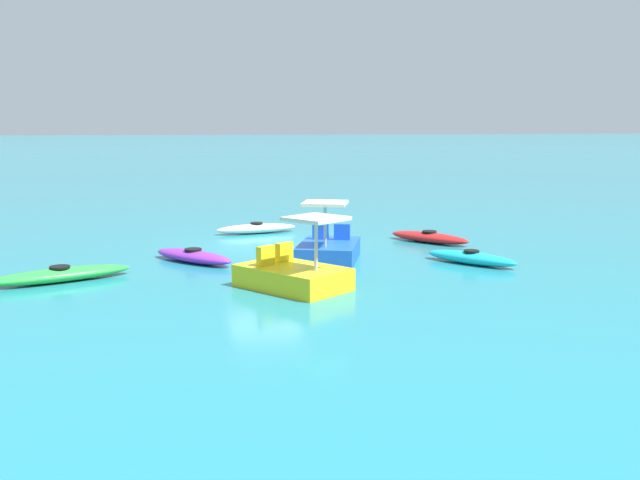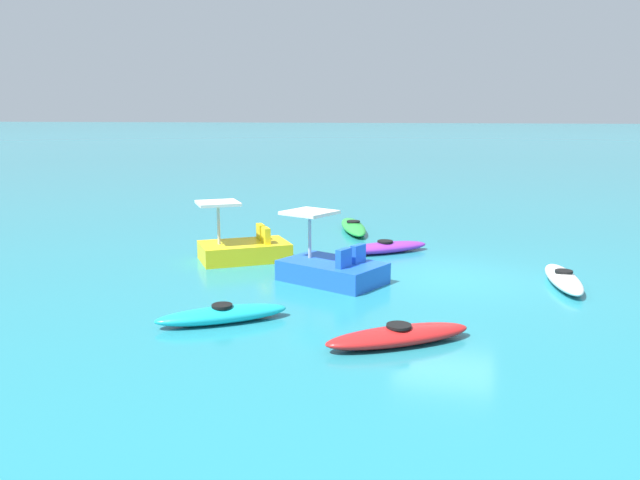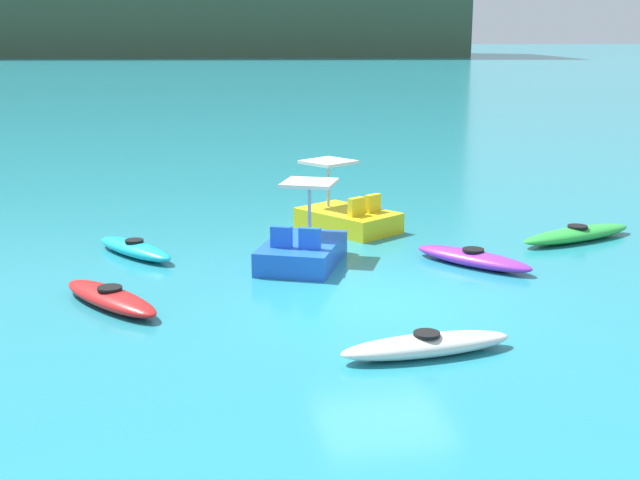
# 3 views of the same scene
# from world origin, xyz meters

# --- Properties ---
(ground_plane) EXTENTS (600.00, 600.00, 0.00)m
(ground_plane) POSITION_xyz_m (0.00, 0.00, 0.00)
(ground_plane) COLOR teal
(kayak_cyan) EXTENTS (2.01, 2.49, 0.37)m
(kayak_cyan) POSITION_xyz_m (-4.66, 4.05, 0.16)
(kayak_cyan) COLOR #19B7C6
(kayak_cyan) RESTS_ON ground_plane
(kayak_purple) EXTENTS (2.27, 2.61, 0.37)m
(kayak_purple) POSITION_xyz_m (2.43, 1.97, 0.16)
(kayak_purple) COLOR purple
(kayak_purple) RESTS_ON ground_plane
(kayak_red) EXTENTS (2.15, 2.67, 0.37)m
(kayak_red) POSITION_xyz_m (-4.97, 0.55, 0.16)
(kayak_red) COLOR red
(kayak_red) RESTS_ON ground_plane
(kayak_green) EXTENTS (3.38, 1.81, 0.37)m
(kayak_green) POSITION_xyz_m (5.62, 3.60, 0.16)
(kayak_green) COLOR green
(kayak_green) RESTS_ON ground_plane
(kayak_white) EXTENTS (2.83, 0.96, 0.37)m
(kayak_white) POSITION_xyz_m (-0.05, -2.70, 0.16)
(kayak_white) COLOR white
(kayak_white) RESTS_ON ground_plane
(pedal_boat_blue) EXTENTS (2.31, 2.79, 1.68)m
(pedal_boat_blue) POSITION_xyz_m (-1.12, 2.72, 0.34)
(pedal_boat_blue) COLOR blue
(pedal_boat_blue) RESTS_ON ground_plane
(pedal_boat_yellow) EXTENTS (2.59, 2.83, 1.68)m
(pedal_boat_yellow) POSITION_xyz_m (0.49, 5.65, 0.34)
(pedal_boat_yellow) COLOR yellow
(pedal_boat_yellow) RESTS_ON ground_plane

